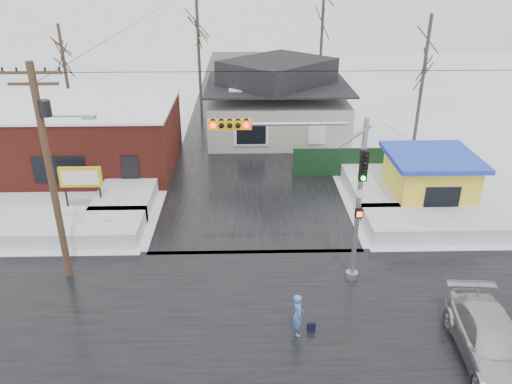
{
  "coord_description": "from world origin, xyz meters",
  "views": [
    {
      "loc": [
        -0.48,
        -14.47,
        12.24
      ],
      "look_at": [
        0.01,
        5.29,
        3.0
      ],
      "focal_mm": 35.0,
      "sensor_mm": 36.0,
      "label": 1
    }
  ],
  "objects_px": {
    "traffic_signal": "(321,181)",
    "utility_pole": "(50,164)",
    "kiosk": "(429,179)",
    "pedestrian": "(298,315)",
    "marquee_sign": "(81,178)",
    "car": "(492,342)"
  },
  "relations": [
    {
      "from": "traffic_signal",
      "to": "utility_pole",
      "type": "distance_m",
      "value": 10.39
    },
    {
      "from": "kiosk",
      "to": "pedestrian",
      "type": "relative_size",
      "value": 2.77
    },
    {
      "from": "utility_pole",
      "to": "marquee_sign",
      "type": "height_order",
      "value": "utility_pole"
    },
    {
      "from": "utility_pole",
      "to": "car",
      "type": "height_order",
      "value": "utility_pole"
    },
    {
      "from": "traffic_signal",
      "to": "kiosk",
      "type": "xyz_separation_m",
      "value": [
        7.07,
        7.03,
        -3.08
      ]
    },
    {
      "from": "traffic_signal",
      "to": "car",
      "type": "xyz_separation_m",
      "value": [
        5.22,
        -4.78,
        -3.8
      ]
    },
    {
      "from": "traffic_signal",
      "to": "pedestrian",
      "type": "xyz_separation_m",
      "value": [
        -1.07,
        -3.35,
        -3.71
      ]
    },
    {
      "from": "marquee_sign",
      "to": "pedestrian",
      "type": "height_order",
      "value": "marquee_sign"
    },
    {
      "from": "utility_pole",
      "to": "car",
      "type": "distance_m",
      "value": 17.04
    },
    {
      "from": "traffic_signal",
      "to": "utility_pole",
      "type": "bearing_deg",
      "value": 177.05
    },
    {
      "from": "utility_pole",
      "to": "kiosk",
      "type": "relative_size",
      "value": 1.96
    },
    {
      "from": "utility_pole",
      "to": "kiosk",
      "type": "bearing_deg",
      "value": 20.44
    },
    {
      "from": "car",
      "to": "utility_pole",
      "type": "bearing_deg",
      "value": 165.97
    },
    {
      "from": "kiosk",
      "to": "car",
      "type": "height_order",
      "value": "kiosk"
    },
    {
      "from": "utility_pole",
      "to": "kiosk",
      "type": "height_order",
      "value": "utility_pole"
    },
    {
      "from": "marquee_sign",
      "to": "pedestrian",
      "type": "distance_m",
      "value": 14.35
    },
    {
      "from": "marquee_sign",
      "to": "car",
      "type": "height_order",
      "value": "marquee_sign"
    },
    {
      "from": "utility_pole",
      "to": "pedestrian",
      "type": "height_order",
      "value": "utility_pole"
    },
    {
      "from": "marquee_sign",
      "to": "car",
      "type": "relative_size",
      "value": 0.5
    },
    {
      "from": "marquee_sign",
      "to": "utility_pole",
      "type": "bearing_deg",
      "value": -79.87
    },
    {
      "from": "pedestrian",
      "to": "car",
      "type": "distance_m",
      "value": 6.46
    },
    {
      "from": "pedestrian",
      "to": "traffic_signal",
      "type": "bearing_deg",
      "value": -21.37
    }
  ]
}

